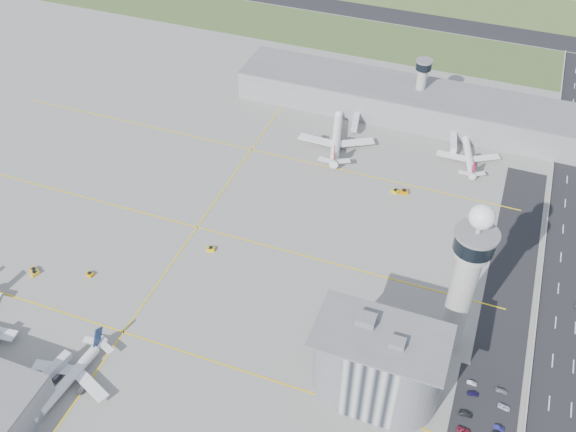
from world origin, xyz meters
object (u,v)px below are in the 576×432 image
(tug_1, at_px, (35,273))
(tug_5, at_px, (404,191))
(airplane_near_c, at_px, (68,375))
(car_lot_9, at_px, (499,428))
(control_tower, at_px, (466,275))
(car_lot_11, at_px, (502,391))
(car_lot_2, at_px, (463,431))
(tug_3, at_px, (211,249))
(tug_2, at_px, (90,274))
(car_lot_4, at_px, (473,393))
(secondary_tower, at_px, (421,83))
(car_lot_5, at_px, (472,383))
(car_lot_3, at_px, (466,414))
(tug_4, at_px, (395,191))
(tug_0, at_px, (34,270))
(car_hw_4, at_px, (574,113))
(airplane_far_b, at_px, (469,151))
(car_lot_10, at_px, (504,407))
(jet_bridge_near_2, at_px, (40,386))
(jet_bridge_far_1, at_px, (453,137))
(jet_bridge_far_0, at_px, (357,117))
(airplane_far_a, at_px, (337,133))
(admin_building, at_px, (377,365))

(tug_1, xyz_separation_m, tug_5, (126.53, 101.02, 0.12))
(airplane_near_c, height_order, car_lot_9, airplane_near_c)
(control_tower, height_order, car_lot_11, control_tower)
(car_lot_2, bearing_deg, airplane_near_c, 105.87)
(tug_3, bearing_deg, tug_2, -67.93)
(control_tower, xyz_separation_m, car_lot_4, (11.69, -19.47, -34.40))
(secondary_tower, height_order, car_lot_5, secondary_tower)
(control_tower, xyz_separation_m, car_lot_2, (10.86, -34.27, -34.42))
(car_lot_3, height_order, car_lot_5, car_lot_3)
(tug_4, bearing_deg, tug_1, -27.87)
(tug_0, relative_size, car_hw_4, 0.89)
(car_lot_4, bearing_deg, airplane_far_b, 0.11)
(control_tower, height_order, tug_5, control_tower)
(car_lot_10, bearing_deg, tug_1, 100.75)
(car_lot_9, relative_size, car_lot_10, 0.85)
(airplane_near_c, bearing_deg, tug_5, 155.20)
(jet_bridge_near_2, bearing_deg, jet_bridge_far_1, -18.55)
(tug_0, bearing_deg, jet_bridge_far_0, 165.85)
(tug_2, height_order, car_lot_3, tug_2)
(airplane_far_b, bearing_deg, tug_2, 120.70)
(tug_1, relative_size, car_lot_10, 0.79)
(tug_2, height_order, car_lot_2, tug_2)
(car_lot_3, bearing_deg, tug_0, 86.02)
(jet_bridge_far_1, xyz_separation_m, tug_1, (-140.15, -149.47, -1.91))
(airplane_far_a, bearing_deg, tug_2, 137.55)
(secondary_tower, distance_m, tug_3, 144.12)
(airplane_far_a, distance_m, car_lot_2, 160.21)
(airplane_far_a, distance_m, tug_5, 48.32)
(car_lot_9, distance_m, car_lot_10, 8.22)
(airplane_far_b, height_order, car_lot_2, airplane_far_b)
(car_lot_2, relative_size, car_hw_4, 1.28)
(car_lot_5, bearing_deg, tug_5, 25.74)
(airplane_far_b, height_order, tug_0, airplane_far_b)
(tug_5, relative_size, car_lot_5, 1.10)
(admin_building, bearing_deg, car_lot_5, 25.35)
(tug_1, xyz_separation_m, car_lot_2, (171.01, -8.81, -0.32))
(car_lot_3, bearing_deg, car_lot_9, -99.53)
(airplane_near_c, distance_m, car_lot_9, 142.87)
(airplane_far_b, distance_m, car_lot_3, 141.48)
(tug_0, height_order, car_lot_3, tug_0)
(admin_building, bearing_deg, car_lot_2, -7.89)
(tug_1, distance_m, car_lot_3, 170.77)
(tug_1, distance_m, tug_2, 21.99)
(car_lot_2, distance_m, car_lot_3, 6.31)
(control_tower, relative_size, car_lot_4, 17.17)
(tug_0, distance_m, car_lot_9, 183.03)
(secondary_tower, height_order, car_hw_4, secondary_tower)
(tug_0, distance_m, tug_3, 70.81)
(control_tower, xyz_separation_m, tug_5, (-33.62, 75.55, -33.97))
(airplane_near_c, relative_size, car_lot_11, 9.24)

